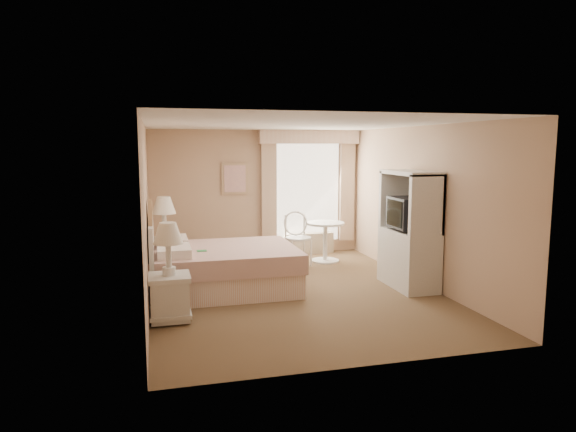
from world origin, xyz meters
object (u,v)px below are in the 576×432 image
object	(u,v)px
cafe_chair	(297,234)
nightstand_far	(165,246)
armoire	(409,239)
bed	(216,267)
round_table	(325,235)
nightstand_near	(169,285)

from	to	relation	value
cafe_chair	nightstand_far	bearing A→B (deg)	-177.96
nightstand_far	armoire	size ratio (longest dim) A/B	0.73
bed	armoire	world-z (taller)	armoire
round_table	cafe_chair	size ratio (longest dim) A/B	0.76
nightstand_far	cafe_chair	world-z (taller)	nightstand_far
bed	round_table	bearing A→B (deg)	33.04
bed	nightstand_near	world-z (taller)	bed
nightstand_near	armoire	size ratio (longest dim) A/B	0.68
bed	round_table	size ratio (longest dim) A/B	2.91
nightstand_far	nightstand_near	bearing A→B (deg)	-90.00
nightstand_far	cafe_chair	size ratio (longest dim) A/B	1.34
nightstand_near	nightstand_far	world-z (taller)	nightstand_far
bed	armoire	xyz separation A→B (m)	(2.93, -0.55, 0.38)
nightstand_far	bed	bearing A→B (deg)	-57.67
bed	nightstand_far	distance (m)	1.36
armoire	bed	bearing A→B (deg)	169.31
round_table	cafe_chair	distance (m)	0.58
nightstand_far	round_table	distance (m)	2.98
nightstand_near	cafe_chair	xyz separation A→B (m)	(2.39, 2.63, 0.11)
nightstand_far	armoire	xyz separation A→B (m)	(3.65, -1.70, 0.25)
nightstand_near	nightstand_far	distance (m)	2.38
nightstand_near	bed	bearing A→B (deg)	59.66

